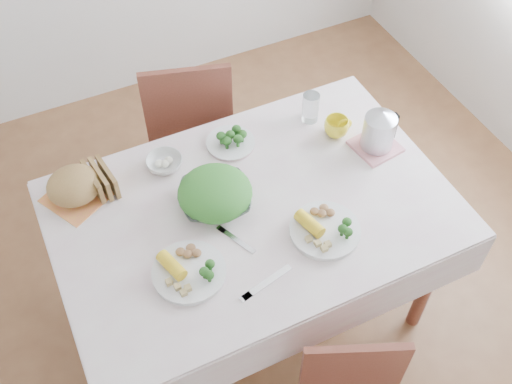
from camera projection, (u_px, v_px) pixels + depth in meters
name	position (u px, v px, depth m)	size (l,w,h in m)	color
floor	(254.00, 306.00, 2.86)	(3.60, 3.60, 0.00)	brown
dining_table	(254.00, 263.00, 2.57)	(1.40, 0.90, 0.75)	brown
tablecloth	(254.00, 208.00, 2.28)	(1.50, 1.00, 0.01)	silver
chair_far	(189.00, 120.00, 3.01)	(0.42, 0.42, 0.93)	brown
salad_bowl	(215.00, 198.00, 2.26)	(0.27, 0.27, 0.07)	white
dinner_plate_left	(189.00, 272.00, 2.08)	(0.26, 0.26, 0.02)	white
dinner_plate_right	(325.00, 230.00, 2.19)	(0.26, 0.26, 0.02)	white
broccoli_plate	(231.00, 143.00, 2.48)	(0.20, 0.20, 0.02)	beige
napkin	(78.00, 196.00, 2.31)	(0.22, 0.22, 0.00)	#EC8945
bread_loaf	(74.00, 187.00, 2.26)	(0.21, 0.19, 0.12)	olive
fruit_bowl	(165.00, 163.00, 2.39)	(0.14, 0.14, 0.05)	white
yellow_mug	(336.00, 127.00, 2.49)	(0.10, 0.10, 0.08)	yellow
glass_tumbler	(310.00, 108.00, 2.53)	(0.07, 0.07, 0.14)	white
pink_tray	(375.00, 146.00, 2.47)	(0.17, 0.17, 0.01)	pink
electric_kettle	(380.00, 126.00, 2.38)	(0.13, 0.13, 0.18)	#B2B5BA
fork_left	(237.00, 240.00, 2.18)	(0.02, 0.17, 0.00)	silver
knife	(267.00, 282.00, 2.06)	(0.02, 0.21, 0.00)	silver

